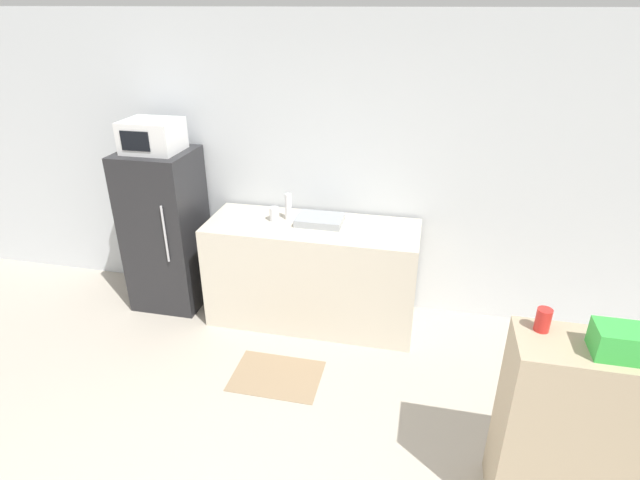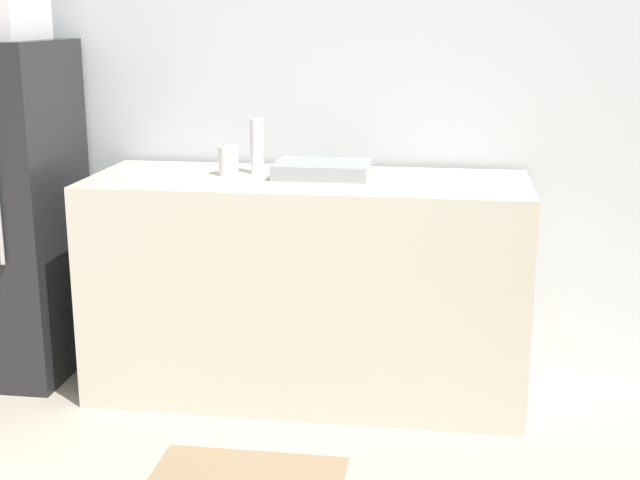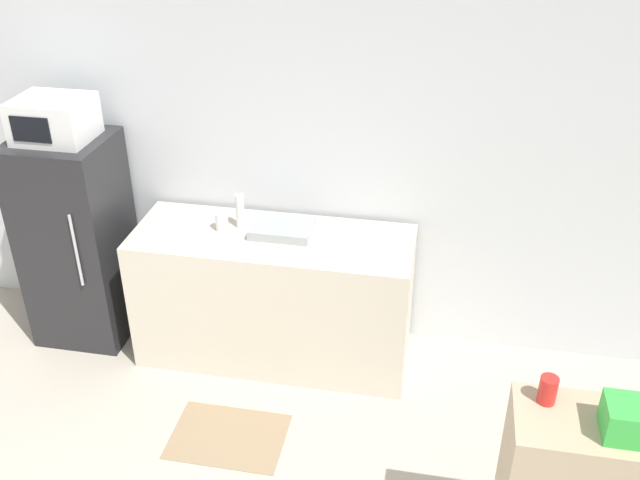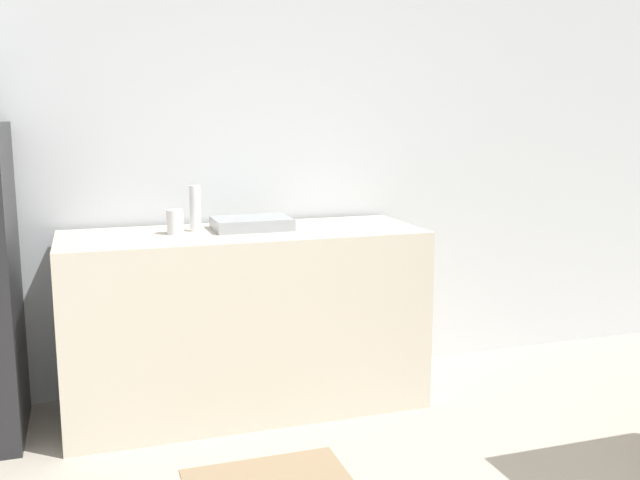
# 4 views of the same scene
# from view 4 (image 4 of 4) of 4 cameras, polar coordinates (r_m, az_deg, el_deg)

# --- Properties ---
(wall_back) EXTENTS (8.00, 0.06, 2.60)m
(wall_back) POSITION_cam_4_polar(r_m,az_deg,el_deg) (3.97, -7.64, 6.86)
(wall_back) COLOR silver
(wall_back) RESTS_ON ground_plane
(counter) EXTENTS (1.81, 0.67, 0.93)m
(counter) POSITION_cam_4_polar(r_m,az_deg,el_deg) (3.72, -6.01, -6.38)
(counter) COLOR beige
(counter) RESTS_ON ground_plane
(sink_basin) EXTENTS (0.39, 0.28, 0.06)m
(sink_basin) POSITION_cam_4_polar(r_m,az_deg,el_deg) (3.68, -5.49, 1.33)
(sink_basin) COLOR #9EA3A8
(sink_basin) RESTS_ON counter
(bottle_tall) EXTENTS (0.06, 0.06, 0.23)m
(bottle_tall) POSITION_cam_4_polar(r_m,az_deg,el_deg) (3.65, -9.95, 2.50)
(bottle_tall) COLOR silver
(bottle_tall) RESTS_ON counter
(bottle_short) EXTENTS (0.08, 0.08, 0.12)m
(bottle_short) POSITION_cam_4_polar(r_m,az_deg,el_deg) (3.58, -11.53, 1.43)
(bottle_short) COLOR silver
(bottle_short) RESTS_ON counter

